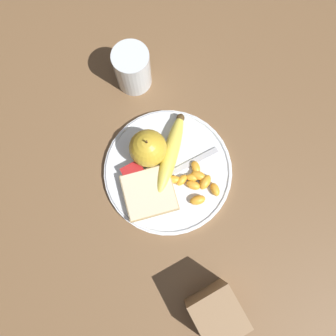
{
  "coord_description": "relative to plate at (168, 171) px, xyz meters",
  "views": [
    {
      "loc": [
        0.07,
        0.13,
        0.68
      ],
      "look_at": [
        0.0,
        0.0,
        0.03
      ],
      "focal_mm": 35.0,
      "sensor_mm": 36.0,
      "label": 1
    }
  ],
  "objects": [
    {
      "name": "banana",
      "position": [
        -0.02,
        -0.03,
        0.02
      ],
      "size": [
        0.15,
        0.15,
        0.03
      ],
      "color": "#E0CC4C",
      "rests_on": "plate"
    },
    {
      "name": "orange_segment_5",
      "position": [
        -0.01,
        0.03,
        0.01
      ],
      "size": [
        0.03,
        0.02,
        0.02
      ],
      "color": "#F9A32D",
      "rests_on": "plate"
    },
    {
      "name": "orange_segment_3",
      "position": [
        -0.06,
        0.08,
        0.01
      ],
      "size": [
        0.02,
        0.03,
        0.02
      ],
      "color": "#F9A32D",
      "rests_on": "plate"
    },
    {
      "name": "ground_plane",
      "position": [
        0.0,
        0.0,
        -0.01
      ],
      "size": [
        3.0,
        3.0,
        0.0
      ],
      "primitive_type": "plane",
      "color": "brown"
    },
    {
      "name": "orange_segment_4",
      "position": [
        -0.03,
        0.05,
        0.01
      ],
      "size": [
        0.03,
        0.03,
        0.02
      ],
      "color": "#F9A32D",
      "rests_on": "plate"
    },
    {
      "name": "orange_segment_1",
      "position": [
        -0.04,
        0.04,
        0.01
      ],
      "size": [
        0.03,
        0.03,
        0.01
      ],
      "color": "#F9A32D",
      "rests_on": "plate"
    },
    {
      "name": "orange_segment_0",
      "position": [
        -0.05,
        0.02,
        0.01
      ],
      "size": [
        0.02,
        0.03,
        0.02
      ],
      "color": "#F9A32D",
      "rests_on": "plate"
    },
    {
      "name": "orange_segment_8",
      "position": [
        -0.0,
        0.02,
        0.01
      ],
      "size": [
        0.03,
        0.03,
        0.02
      ],
      "color": "#F9A32D",
      "rests_on": "plate"
    },
    {
      "name": "orange_segment_6",
      "position": [
        -0.05,
        0.04,
        0.01
      ],
      "size": [
        0.03,
        0.04,
        0.02
      ],
      "color": "#F9A32D",
      "rests_on": "plate"
    },
    {
      "name": "fork",
      "position": [
        -0.01,
        0.01,
        0.01
      ],
      "size": [
        0.17,
        0.03,
        0.0
      ],
      "rotation": [
        0.0,
        0.0,
        12.55
      ],
      "color": "#B2B2B7",
      "rests_on": "plate"
    },
    {
      "name": "plate",
      "position": [
        0.0,
        0.0,
        0.0
      ],
      "size": [
        0.27,
        0.27,
        0.01
      ],
      "color": "silver",
      "rests_on": "ground_plane"
    },
    {
      "name": "bread_slice",
      "position": [
        0.06,
        0.03,
        0.02
      ],
      "size": [
        0.12,
        0.12,
        0.02
      ],
      "color": "tan",
      "rests_on": "plate"
    },
    {
      "name": "orange_segment_7",
      "position": [
        -0.05,
        0.06,
        0.01
      ],
      "size": [
        0.04,
        0.03,
        0.02
      ],
      "color": "#F9A32D",
      "rests_on": "plate"
    },
    {
      "name": "orange_segment_2",
      "position": [
        -0.02,
        0.08,
        0.01
      ],
      "size": [
        0.04,
        0.03,
        0.02
      ],
      "color": "#F9A32D",
      "rests_on": "plate"
    },
    {
      "name": "jam_packet",
      "position": [
        0.07,
        -0.03,
        0.01
      ],
      "size": [
        0.04,
        0.04,
        0.02
      ],
      "color": "white",
      "rests_on": "plate"
    },
    {
      "name": "apple",
      "position": [
        0.02,
        -0.05,
        0.04
      ],
      "size": [
        0.08,
        0.08,
        0.09
      ],
      "color": "gold",
      "rests_on": "plate"
    },
    {
      "name": "condiment_caddy",
      "position": [
        0.05,
        0.28,
        0.04
      ],
      "size": [
        0.08,
        0.08,
        0.09
      ],
      "color": "#93704C",
      "rests_on": "ground_plane"
    },
    {
      "name": "juice_glass",
      "position": [
        -0.04,
        -0.22,
        0.04
      ],
      "size": [
        0.08,
        0.08,
        0.1
      ],
      "color": "silver",
      "rests_on": "ground_plane"
    }
  ]
}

